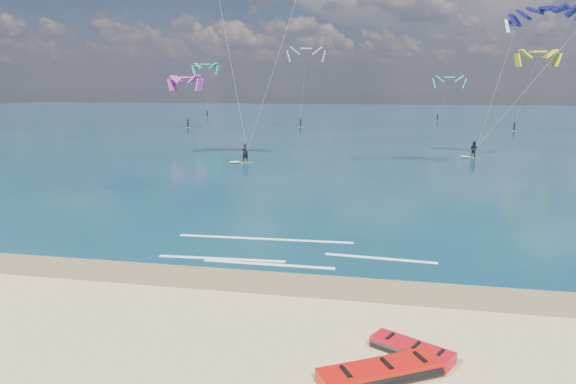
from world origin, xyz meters
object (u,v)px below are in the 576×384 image
object	(u,v)px
packed_kite_left	(381,379)
packed_kite_mid	(411,355)
kitesurfer_main	(252,54)
kitesurfer_far	(510,79)

from	to	relation	value
packed_kite_left	packed_kite_mid	world-z (taller)	packed_kite_left
packed_kite_left	kitesurfer_main	world-z (taller)	kitesurfer_main
packed_kite_mid	kitesurfer_main	distance (m)	34.99
packed_kite_mid	kitesurfer_far	xyz separation A→B (m)	(10.20, 39.27, 7.75)
packed_kite_left	packed_kite_mid	xyz separation A→B (m)	(0.79, 1.34, 0.00)
packed_kite_left	kitesurfer_far	bearing A→B (deg)	44.91
packed_kite_left	kitesurfer_main	xyz separation A→B (m)	(-11.80, 32.47, 9.83)
kitesurfer_main	kitesurfer_far	bearing A→B (deg)	-3.67
kitesurfer_main	packed_kite_mid	bearing A→B (deg)	-91.31
packed_kite_left	kitesurfer_far	world-z (taller)	kitesurfer_far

